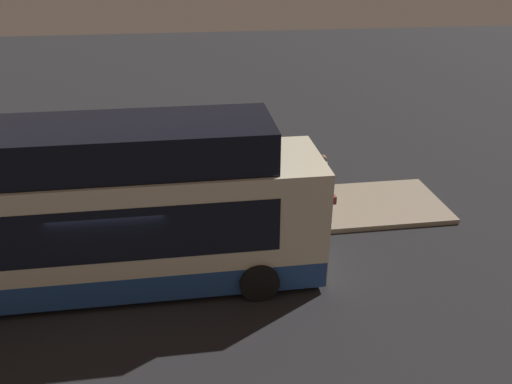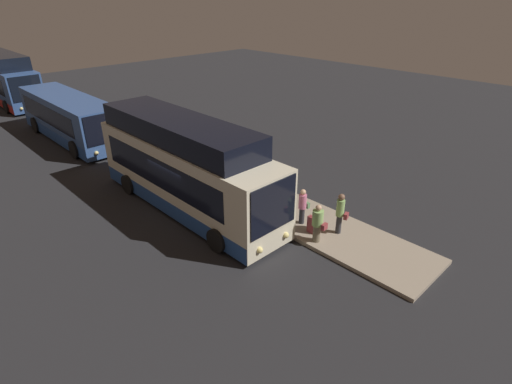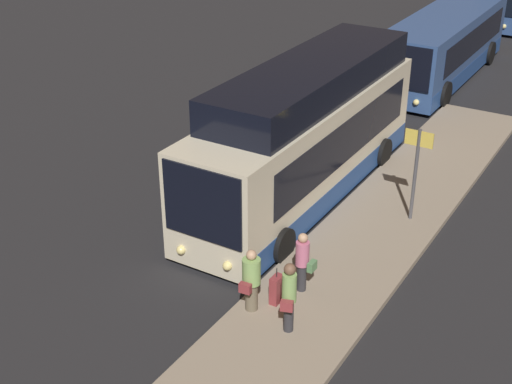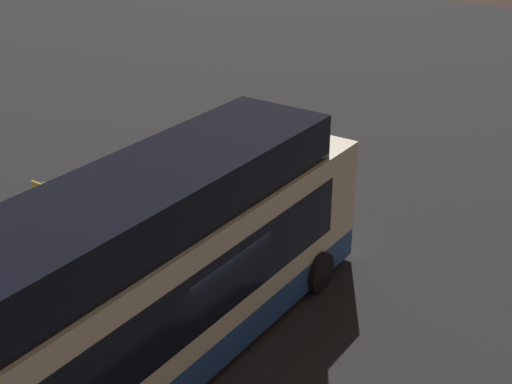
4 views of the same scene
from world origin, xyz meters
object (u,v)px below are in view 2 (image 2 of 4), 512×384
passenger_boarding (303,205)px  bus_lead (186,170)px  bus_third (5,80)px  passenger_with_bags (318,223)px  suitcase (312,225)px  bus_second (70,118)px  passenger_waiting (340,212)px  sign_post (243,149)px

passenger_boarding → bus_lead: bearing=-152.4°
bus_third → passenger_boarding: size_ratio=7.34×
passenger_with_bags → suitcase: (-0.54, 0.37, -0.49)m
bus_second → passenger_boarding: 18.16m
passenger_with_bags → suitcase: bearing=-129.2°
bus_second → bus_third: (-14.08, -0.00, 0.45)m
bus_lead → passenger_waiting: (6.31, 2.92, -0.74)m
bus_lead → suitcase: bearing=21.4°
bus_second → bus_third: bus_third is taller
bus_third → passenger_with_bags: bearing=3.1°
bus_third → sign_post: size_ratio=4.21×
bus_second → passenger_waiting: 19.76m
bus_lead → passenger_waiting: size_ratio=6.07×
bus_lead → suitcase: size_ratio=11.17×
bus_third → bus_second: bearing=0.0°
sign_post → suitcase: bearing=-13.3°
suitcase → sign_post: sign_post is taller
passenger_boarding → passenger_waiting: bearing=17.2°
bus_third → passenger_waiting: size_ratio=6.60×
passenger_boarding → passenger_with_bags: passenger_with_bags is taller
bus_lead → suitcase: bus_lead is taller
bus_lead → bus_second: bus_lead is taller
bus_third → passenger_with_bags: size_ratio=7.23×
bus_second → sign_post: bearing=14.7°
bus_second → passenger_waiting: bearing=8.5°
suitcase → sign_post: (-5.51, 1.30, 1.40)m
bus_lead → bus_third: bearing=180.0°
passenger_boarding → bus_second: bearing=-171.9°
bus_second → passenger_waiting: (19.54, 2.92, -0.31)m
passenger_boarding → suitcase: passenger_boarding is taller
passenger_boarding → passenger_with_bags: (1.30, -0.65, -0.01)m
bus_third → passenger_boarding: bus_third is taller
bus_lead → passenger_boarding: bus_lead is taller
bus_second → passenger_with_bags: (19.29, 1.80, -0.44)m
bus_third → sign_post: 27.54m
bus_lead → passenger_with_bags: bearing=16.5°
passenger_boarding → passenger_waiting: size_ratio=0.90×
passenger_with_bags → sign_post: bearing=-110.5°
suitcase → sign_post: 5.83m
sign_post → bus_second: bearing=-165.3°
passenger_waiting → passenger_with_bags: 1.16m
bus_lead → bus_third: (-27.31, 0.00, 0.03)m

